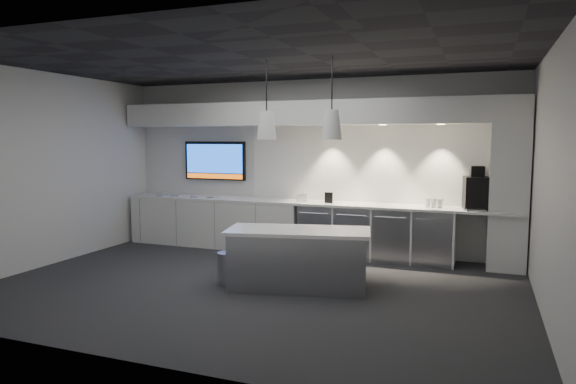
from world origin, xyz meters
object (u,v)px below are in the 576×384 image
at_px(bin, 229,268).
at_px(coffee_machine, 476,192).
at_px(island, 298,259).
at_px(wall_tv, 215,161).

relative_size(bin, coffee_machine, 0.65).
relative_size(island, coffee_machine, 3.01).
relative_size(island, bin, 4.63).
xyz_separation_m(bin, coffee_machine, (3.12, 2.17, 0.96)).
height_order(wall_tv, island, wall_tv).
distance_m(wall_tv, bin, 3.16).
relative_size(wall_tv, bin, 2.90).
height_order(wall_tv, coffee_machine, wall_tv).
bearing_deg(bin, island, 7.68).
height_order(island, coffee_machine, coffee_machine).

